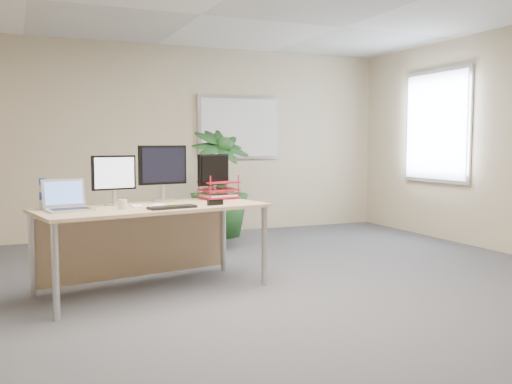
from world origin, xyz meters
name	(u,v)px	position (x,y,z in m)	size (l,w,h in m)	color
floor	(281,310)	(0.00, 0.00, 0.00)	(8.00, 8.00, 0.00)	#4A4A4F
back_wall	(160,141)	(0.00, 4.00, 1.35)	(7.00, 0.04, 2.70)	#CDB791
whiteboard	(239,128)	(1.20, 3.97, 1.55)	(1.30, 0.04, 0.95)	#ADACB1
window	(436,126)	(3.47, 2.30, 1.55)	(0.04, 1.30, 1.55)	#ADACB1
desk	(148,223)	(-0.82, 1.08, 0.60)	(2.12, 1.21, 0.77)	tan
floor_plant	(219,189)	(0.43, 2.72, 0.75)	(0.84, 0.84, 1.50)	#153A18
monitor_left	(114,177)	(-1.09, 1.19, 1.02)	(0.40, 0.18, 0.45)	#B2B2B7
monitor_right	(163,169)	(-0.61, 1.32, 1.07)	(0.48, 0.22, 0.53)	#B2B2B7
monitor_dark	(214,173)	(-0.10, 1.36, 1.02)	(0.37, 0.21, 0.45)	#B2B2B7
laptop	(67,203)	(-1.52, 0.94, 0.83)	(0.41, 0.37, 0.26)	silver
keyboard	(172,207)	(-0.68, 0.72, 0.78)	(0.41, 0.14, 0.02)	black
coffee_mug	(122,204)	(-1.08, 0.83, 0.81)	(0.11, 0.07, 0.08)	silver
spiral_notebook	(148,206)	(-0.84, 0.97, 0.77)	(0.28, 0.21, 0.01)	silver
orange_pen	(148,205)	(-0.84, 0.95, 0.78)	(0.01, 0.01, 0.15)	orange
yellow_highlighter	(172,205)	(-0.63, 0.96, 0.77)	(0.02, 0.02, 0.11)	yellow
water_bottle	(43,194)	(-1.69, 1.11, 0.89)	(0.07, 0.07, 0.26)	silver
letter_tray	(219,191)	(-0.04, 1.37, 0.84)	(0.40, 0.33, 0.17)	maroon
stapler	(215,202)	(-0.26, 0.83, 0.79)	(0.15, 0.04, 0.05)	black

